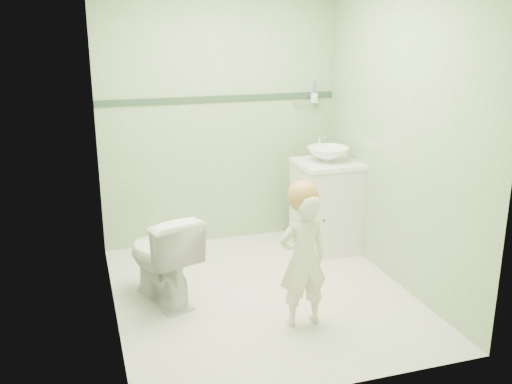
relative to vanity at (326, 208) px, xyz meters
name	(u,v)px	position (x,y,z in m)	size (l,w,h in m)	color
ground	(262,294)	(-0.84, -0.70, -0.40)	(2.50, 2.50, 0.00)	white
room_shell	(262,141)	(-0.84, -0.70, 0.80)	(2.50, 2.54, 2.40)	#8BB07D
trim_stripe	(220,99)	(-0.84, 0.54, 0.95)	(2.20, 0.02, 0.05)	#2B4735
vanity	(326,208)	(0.00, 0.00, 0.00)	(0.52, 0.50, 0.80)	silver
counter	(328,164)	(0.00, 0.00, 0.41)	(0.54, 0.52, 0.04)	white
basin	(328,154)	(0.00, 0.00, 0.49)	(0.37, 0.37, 0.13)	white
faucet	(320,141)	(0.00, 0.19, 0.57)	(0.03, 0.13, 0.18)	silver
cup_holder	(313,98)	(0.05, 0.48, 0.93)	(0.26, 0.07, 0.21)	silver
toilet	(161,257)	(-1.58, -0.57, -0.05)	(0.39, 0.68, 0.70)	white
toddler	(303,260)	(-0.71, -1.21, 0.08)	(0.35, 0.23, 0.95)	beige
hair_cap	(303,197)	(-0.71, -1.18, 0.52)	(0.21, 0.21, 0.21)	#B37E44
teal_toothbrush	(322,220)	(-0.64, -1.33, 0.40)	(0.11, 0.13, 0.08)	#058C59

